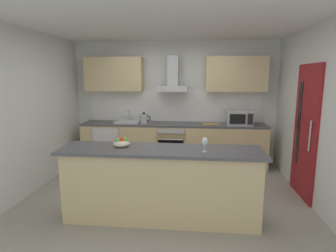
{
  "coord_description": "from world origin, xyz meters",
  "views": [
    {
      "loc": [
        0.46,
        -4.06,
        1.86
      ],
      "look_at": [
        0.01,
        0.42,
        1.05
      ],
      "focal_mm": 29.38,
      "sensor_mm": 36.0,
      "label": 1
    }
  ],
  "objects_px": {
    "chopping_board": "(211,124)",
    "oven": "(172,144)",
    "wine_glass": "(205,142)",
    "refrigerator": "(110,144)",
    "sink": "(128,122)",
    "fruit_bowl": "(122,143)",
    "microwave": "(239,118)",
    "kettle": "(144,118)",
    "range_hood": "(173,80)"
  },
  "relations": [
    {
      "from": "sink",
      "to": "range_hood",
      "type": "height_order",
      "value": "range_hood"
    },
    {
      "from": "oven",
      "to": "fruit_bowl",
      "type": "relative_size",
      "value": 3.64
    },
    {
      "from": "range_hood",
      "to": "wine_glass",
      "type": "distance_m",
      "value": 2.63
    },
    {
      "from": "microwave",
      "to": "kettle",
      "type": "relative_size",
      "value": 1.73
    },
    {
      "from": "refrigerator",
      "to": "microwave",
      "type": "xyz_separation_m",
      "value": [
        2.69,
        -0.03,
        0.62
      ]
    },
    {
      "from": "kettle",
      "to": "chopping_board",
      "type": "distance_m",
      "value": 1.39
    },
    {
      "from": "microwave",
      "to": "range_hood",
      "type": "bearing_deg",
      "value": 173.37
    },
    {
      "from": "chopping_board",
      "to": "microwave",
      "type": "bearing_deg",
      "value": -0.43
    },
    {
      "from": "microwave",
      "to": "chopping_board",
      "type": "xyz_separation_m",
      "value": [
        -0.56,
        0.0,
        -0.14
      ]
    },
    {
      "from": "refrigerator",
      "to": "microwave",
      "type": "distance_m",
      "value": 2.76
    },
    {
      "from": "sink",
      "to": "fruit_bowl",
      "type": "relative_size",
      "value": 2.27
    },
    {
      "from": "sink",
      "to": "wine_glass",
      "type": "bearing_deg",
      "value": -56.76
    },
    {
      "from": "kettle",
      "to": "wine_glass",
      "type": "xyz_separation_m",
      "value": [
        1.18,
        -2.3,
        0.08
      ]
    },
    {
      "from": "refrigerator",
      "to": "chopping_board",
      "type": "height_order",
      "value": "chopping_board"
    },
    {
      "from": "kettle",
      "to": "range_hood",
      "type": "height_order",
      "value": "range_hood"
    },
    {
      "from": "sink",
      "to": "microwave",
      "type": "bearing_deg",
      "value": -0.97
    },
    {
      "from": "refrigerator",
      "to": "sink",
      "type": "relative_size",
      "value": 1.7
    },
    {
      "from": "refrigerator",
      "to": "fruit_bowl",
      "type": "bearing_deg",
      "value": -68.38
    },
    {
      "from": "oven",
      "to": "fruit_bowl",
      "type": "bearing_deg",
      "value": -102.42
    },
    {
      "from": "kettle",
      "to": "wine_glass",
      "type": "relative_size",
      "value": 1.62
    },
    {
      "from": "oven",
      "to": "chopping_board",
      "type": "distance_m",
      "value": 0.92
    },
    {
      "from": "refrigerator",
      "to": "chopping_board",
      "type": "xyz_separation_m",
      "value": [
        2.13,
        -0.02,
        0.49
      ]
    },
    {
      "from": "sink",
      "to": "kettle",
      "type": "bearing_deg",
      "value": -7.25
    },
    {
      "from": "refrigerator",
      "to": "kettle",
      "type": "bearing_deg",
      "value": -2.36
    },
    {
      "from": "sink",
      "to": "wine_glass",
      "type": "height_order",
      "value": "sink"
    },
    {
      "from": "refrigerator",
      "to": "fruit_bowl",
      "type": "relative_size",
      "value": 3.86
    },
    {
      "from": "oven",
      "to": "range_hood",
      "type": "bearing_deg",
      "value": 90.0
    },
    {
      "from": "oven",
      "to": "wine_glass",
      "type": "height_order",
      "value": "wine_glass"
    },
    {
      "from": "sink",
      "to": "chopping_board",
      "type": "height_order",
      "value": "sink"
    },
    {
      "from": "sink",
      "to": "chopping_board",
      "type": "xyz_separation_m",
      "value": [
        1.73,
        -0.03,
        -0.02
      ]
    },
    {
      "from": "fruit_bowl",
      "to": "refrigerator",
      "type": "bearing_deg",
      "value": 111.62
    },
    {
      "from": "range_hood",
      "to": "fruit_bowl",
      "type": "relative_size",
      "value": 3.27
    },
    {
      "from": "refrigerator",
      "to": "microwave",
      "type": "bearing_deg",
      "value": -0.54
    },
    {
      "from": "oven",
      "to": "sink",
      "type": "xyz_separation_m",
      "value": [
        -0.94,
        0.01,
        0.47
      ]
    },
    {
      "from": "microwave",
      "to": "sink",
      "type": "bearing_deg",
      "value": 179.03
    },
    {
      "from": "wine_glass",
      "to": "refrigerator",
      "type": "bearing_deg",
      "value": 129.73
    },
    {
      "from": "refrigerator",
      "to": "wine_glass",
      "type": "bearing_deg",
      "value": -50.27
    },
    {
      "from": "kettle",
      "to": "range_hood",
      "type": "distance_m",
      "value": 0.99
    },
    {
      "from": "wine_glass",
      "to": "fruit_bowl",
      "type": "height_order",
      "value": "wine_glass"
    },
    {
      "from": "wine_glass",
      "to": "fruit_bowl",
      "type": "xyz_separation_m",
      "value": [
        -1.08,
        0.16,
        -0.08
      ]
    },
    {
      "from": "sink",
      "to": "refrigerator",
      "type": "bearing_deg",
      "value": -178.03
    },
    {
      "from": "chopping_board",
      "to": "oven",
      "type": "bearing_deg",
      "value": 178.3
    },
    {
      "from": "wine_glass",
      "to": "oven",
      "type": "bearing_deg",
      "value": 104.38
    },
    {
      "from": "oven",
      "to": "microwave",
      "type": "bearing_deg",
      "value": -1.18
    },
    {
      "from": "oven",
      "to": "wine_glass",
      "type": "xyz_separation_m",
      "value": [
        0.6,
        -2.33,
        0.62
      ]
    },
    {
      "from": "refrigerator",
      "to": "range_hood",
      "type": "distance_m",
      "value": 1.91
    },
    {
      "from": "refrigerator",
      "to": "fruit_bowl",
      "type": "distance_m",
      "value": 2.4
    },
    {
      "from": "fruit_bowl",
      "to": "microwave",
      "type": "bearing_deg",
      "value": 49.48
    },
    {
      "from": "refrigerator",
      "to": "oven",
      "type": "bearing_deg",
      "value": 0.12
    },
    {
      "from": "refrigerator",
      "to": "microwave",
      "type": "relative_size",
      "value": 1.7
    }
  ]
}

